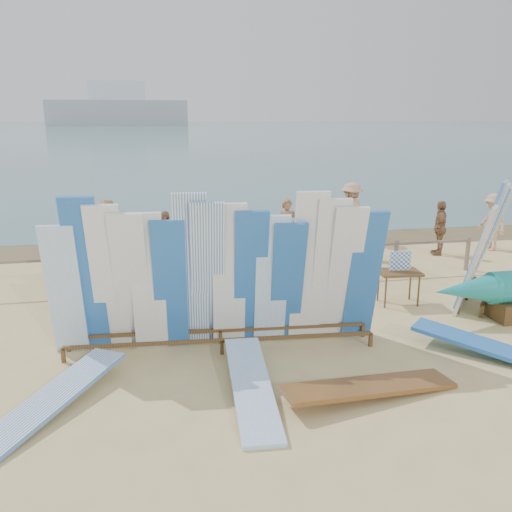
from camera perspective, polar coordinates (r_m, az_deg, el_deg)
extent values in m
plane|color=#D9BF7D|center=(10.36, 1.00, -7.81)|extent=(160.00, 160.00, 0.00)
cube|color=#436C77|center=(137.43, -10.26, 12.94)|extent=(320.00, 240.00, 0.02)
cube|color=brown|center=(17.15, -3.92, 1.34)|extent=(40.00, 2.60, 0.01)
cube|color=#999EA3|center=(189.63, -14.31, 14.40)|extent=(45.00, 8.00, 8.00)
cube|color=silver|center=(189.76, -14.45, 16.51)|extent=(18.00, 6.00, 6.00)
cube|color=#7C6A5D|center=(12.92, -1.70, 0.53)|extent=(12.00, 0.06, 0.06)
cube|color=#7C6A5D|center=(13.02, -19.36, -1.81)|extent=(0.08, 0.08, 0.90)
cube|color=#7C6A5D|center=(12.86, -10.52, -1.41)|extent=(0.08, 0.08, 0.90)
cube|color=#7C6A5D|center=(13.01, -1.69, -0.97)|extent=(0.08, 0.08, 0.90)
cube|color=#7C6A5D|center=(13.46, 6.75, -0.53)|extent=(0.08, 0.08, 0.90)
cube|color=#7C6A5D|center=(14.18, 14.48, -0.11)|extent=(0.08, 0.08, 0.90)
cube|color=#7C6A5D|center=(15.13, 21.36, 0.26)|extent=(0.08, 0.08, 0.90)
cube|color=brown|center=(9.32, -3.61, -8.86)|extent=(5.23, 0.42, 0.06)
cube|color=brown|center=(9.72, -3.77, -7.81)|extent=(5.23, 0.42, 0.06)
cube|color=#99C4F5|center=(9.43, -19.50, -3.53)|extent=(0.59, 0.61, 2.32)
cube|color=blue|center=(9.29, -17.46, -2.17)|extent=(0.60, 0.76, 2.77)
cube|color=white|center=(9.25, -15.24, -2.48)|extent=(0.61, 0.82, 2.65)
cube|color=white|center=(9.22, -12.99, -2.82)|extent=(0.61, 0.91, 2.51)
cube|color=white|center=(9.20, -11.28, -2.85)|extent=(0.59, 0.56, 2.48)
cube|color=blue|center=(9.19, -9.03, -3.16)|extent=(0.59, 0.65, 2.36)
cube|color=white|center=(9.12, -6.82, -1.77)|extent=(0.61, 0.84, 2.80)
cube|color=white|center=(9.14, -5.08, -2.15)|extent=(0.62, 0.96, 2.66)
cube|color=white|center=(9.16, -2.83, -2.20)|extent=(0.60, 0.70, 2.62)
cube|color=blue|center=(9.21, -0.59, -2.49)|extent=(0.60, 0.78, 2.49)
cube|color=#99C4F5|center=(9.27, 1.62, -2.67)|extent=(0.60, 0.69, 2.41)
cube|color=blue|center=(9.33, 3.29, -2.98)|extent=(0.60, 0.78, 2.28)
cube|color=white|center=(9.33, 5.49, -1.42)|extent=(0.60, 0.69, 2.78)
cube|color=white|center=(9.43, 7.62, -1.68)|extent=(0.60, 0.75, 2.66)
cube|color=white|center=(9.52, 9.21, -2.01)|extent=(0.61, 0.86, 2.53)
cube|color=blue|center=(9.64, 11.26, -2.16)|extent=(0.60, 0.77, 2.44)
cube|color=brown|center=(12.72, 23.32, -3.54)|extent=(1.35, 1.52, 0.06)
cube|color=brown|center=(12.77, 21.39, -3.27)|extent=(1.35, 1.52, 0.06)
cube|color=white|center=(11.62, 22.09, -0.51)|extent=(0.80, 0.79, 2.27)
cube|color=white|center=(12.02, 22.54, 1.01)|extent=(0.91, 0.89, 2.71)
cube|color=white|center=(12.49, 22.83, 1.20)|extent=(0.93, 0.91, 2.60)
cube|color=white|center=(12.95, 23.10, 1.38)|extent=(0.94, 0.92, 2.49)
cube|color=white|center=(13.34, 23.31, 1.48)|extent=(0.95, 0.93, 2.38)
cube|color=brown|center=(11.89, 24.86, -5.22)|extent=(0.56, 0.66, 0.39)
cone|color=teal|center=(11.19, 21.15, -3.36)|extent=(1.31, 0.63, 0.60)
cube|color=brown|center=(11.93, 14.85, -1.67)|extent=(0.92, 0.68, 0.05)
cube|color=white|center=(11.86, 14.93, -0.47)|extent=(0.47, 0.06, 0.41)
cube|color=blue|center=(10.07, 23.70, -9.85)|extent=(2.30, 2.30, 0.36)
cube|color=#99C4F5|center=(8.17, -0.49, -14.41)|extent=(0.71, 2.72, 0.31)
cube|color=white|center=(8.34, -20.58, -14.80)|extent=(1.91, 2.58, 0.30)
cube|color=brown|center=(8.32, 11.87, -14.19)|extent=(2.75, 1.00, 0.30)
cube|color=#B11218|center=(13.98, -3.83, -0.27)|extent=(0.80, 0.78, 0.06)
cube|color=#B11218|center=(14.15, -3.43, 1.21)|extent=(0.62, 0.46, 0.61)
cube|color=#B11218|center=(13.76, -1.49, -0.79)|extent=(0.50, 0.46, 0.04)
cube|color=#B11218|center=(13.90, -1.66, 0.44)|extent=(0.50, 0.16, 0.49)
cube|color=#B11218|center=(14.00, 7.32, 0.49)|extent=(0.52, 0.79, 0.55)
cube|color=#B11218|center=(14.19, 6.89, 2.15)|extent=(0.46, 0.21, 0.35)
imported|color=beige|center=(15.87, 6.22, 3.39)|extent=(1.17, 1.67, 1.73)
imported|color=#8C6042|center=(14.29, -9.48, 1.63)|extent=(0.82, 0.98, 1.55)
imported|color=tan|center=(17.41, 9.95, 4.54)|extent=(1.30, 1.09, 1.90)
imported|color=tan|center=(15.42, -5.30, 2.75)|extent=(0.62, 1.07, 1.56)
imported|color=beige|center=(14.80, -15.46, 2.29)|extent=(0.90, 0.44, 1.83)
imported|color=tan|center=(15.60, 9.28, 2.73)|extent=(0.83, 0.72, 1.54)
imported|color=#8C6042|center=(16.48, 18.78, 2.82)|extent=(0.65, 1.00, 1.57)
imported|color=#8C6042|center=(15.23, 3.29, 2.89)|extent=(0.69, 0.50, 1.69)
imported|color=tan|center=(17.58, 23.63, 3.30)|extent=(0.52, 1.13, 1.71)
imported|color=beige|center=(15.82, -17.88, 2.82)|extent=(1.07, 1.74, 1.78)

